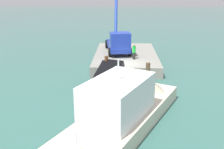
{
  "coord_description": "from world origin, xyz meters",
  "views": [
    {
      "loc": [
        26.01,
        -0.38,
        8.48
      ],
      "look_at": [
        2.36,
        -1.36,
        0.67
      ],
      "focal_mm": 42.35,
      "sensor_mm": 36.0,
      "label": 1
    }
  ],
  "objects_px": {
    "crane_truck": "(118,41)",
    "moored_yacht": "(134,108)",
    "dock_worker": "(134,52)",
    "salvaged_car": "(106,77)"
  },
  "relations": [
    {
      "from": "crane_truck",
      "to": "dock_worker",
      "type": "height_order",
      "value": "crane_truck"
    },
    {
      "from": "crane_truck",
      "to": "moored_yacht",
      "type": "xyz_separation_m",
      "value": [
        13.7,
        1.35,
        -2.02
      ]
    },
    {
      "from": "dock_worker",
      "to": "salvaged_car",
      "type": "relative_size",
      "value": 0.35
    },
    {
      "from": "dock_worker",
      "to": "salvaged_car",
      "type": "bearing_deg",
      "value": -27.98
    },
    {
      "from": "crane_truck",
      "to": "moored_yacht",
      "type": "relative_size",
      "value": 0.66
    },
    {
      "from": "crane_truck",
      "to": "dock_worker",
      "type": "xyz_separation_m",
      "value": [
        2.73,
        1.72,
        -0.56
      ]
    },
    {
      "from": "salvaged_car",
      "to": "crane_truck",
      "type": "bearing_deg",
      "value": 173.05
    },
    {
      "from": "salvaged_car",
      "to": "moored_yacht",
      "type": "bearing_deg",
      "value": 21.04
    },
    {
      "from": "moored_yacht",
      "to": "crane_truck",
      "type": "bearing_deg",
      "value": -174.39
    },
    {
      "from": "moored_yacht",
      "to": "dock_worker",
      "type": "bearing_deg",
      "value": 178.05
    }
  ]
}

